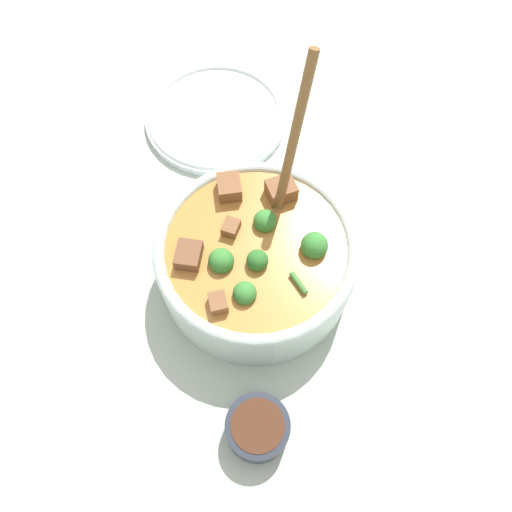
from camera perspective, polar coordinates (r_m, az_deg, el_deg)
The scene contains 4 objects.
ground_plane at distance 0.70m, azimuth 0.00°, elevation -2.20°, with size 4.00×4.00×0.00m, color #ADBCAD.
stew_bowl at distance 0.65m, azimuth 0.00°, elevation -0.16°, with size 0.27×0.26×0.28m.
condiment_bowl at distance 0.62m, azimuth 0.19°, elevation -19.02°, with size 0.08×0.08×0.04m.
empty_plate at distance 0.85m, azimuth -4.57°, elevation 15.69°, with size 0.23×0.23×0.02m.
Camera 1 is at (-0.24, -0.17, 0.63)m, focal length 35.00 mm.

